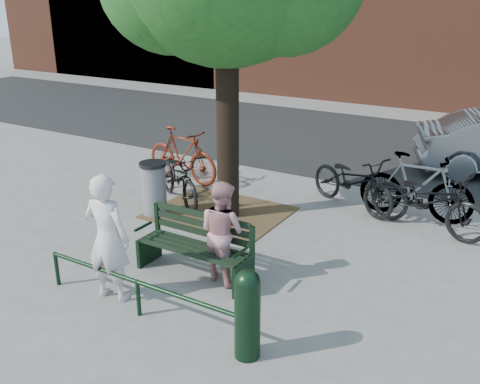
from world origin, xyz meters
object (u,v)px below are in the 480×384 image
Objects in this scene: person_right at (222,232)px; bollard at (247,311)px; bicycle_c at (353,181)px; person_left at (108,238)px; litter_bin at (154,188)px; park_bench at (197,244)px.

person_right is 1.36× the size of bollard.
bollard is at bearing -148.87° from bicycle_c.
person_left is at bearing 64.41° from person_right.
person_right is 1.47× the size of litter_bin.
litter_bin is at bearing -15.59° from person_right.
person_left is at bearing 176.22° from bollard.
person_left reaches higher than bollard.
bollard is (2.20, -0.15, -0.30)m from person_left.
bicycle_c is at bearing 74.50° from park_bench.
bicycle_c is (0.62, 3.61, -0.21)m from person_right.
person_left is 1.18× the size of person_right.
park_bench is 0.49m from person_right.
bollard reaches higher than bicycle_c.
person_left is 2.23m from bollard.
bicycle_c is (3.03, 2.21, 0.02)m from litter_bin.
park_bench is 2.48m from litter_bin.
park_bench is 3.82m from bicycle_c.
bicycle_c is (-0.58, 4.95, -0.05)m from bollard.
litter_bin is (-2.41, 1.39, -0.23)m from person_right.
bicycle_c is (1.02, 3.68, 0.06)m from park_bench.
bollard reaches higher than park_bench.
person_right is 1.81m from bollard.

